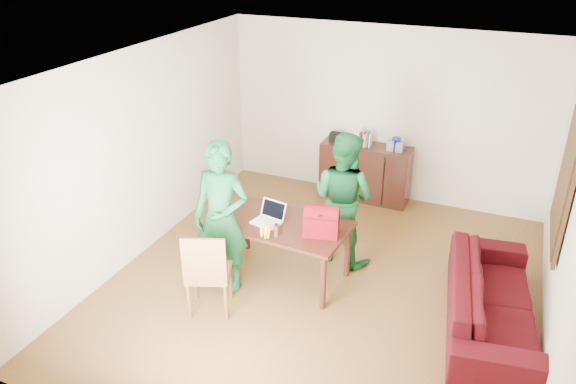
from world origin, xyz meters
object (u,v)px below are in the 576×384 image
at_px(laptop, 266,220).
at_px(sofa, 492,301).
at_px(chair, 210,287).
at_px(person_far, 343,198).
at_px(table, 282,230).
at_px(person_near, 221,218).
at_px(bottle, 276,230).
at_px(red_bag, 322,223).

xyz_separation_m(laptop, sofa, (2.66, 0.08, -0.47)).
height_order(chair, person_far, person_far).
bearing_deg(chair, table, 42.18).
distance_m(laptop, sofa, 2.70).
distance_m(person_near, laptop, 0.56).
height_order(person_near, bottle, person_near).
bearing_deg(sofa, red_bag, 84.43).
bearing_deg(person_near, chair, -84.62).
height_order(bottle, red_bag, red_bag).
height_order(table, person_near, person_near).
relative_size(person_far, red_bag, 4.39).
relative_size(laptop, bottle, 2.27).
xyz_separation_m(chair, laptop, (0.31, 0.87, 0.49)).
distance_m(bottle, sofa, 2.49).
height_order(table, chair, chair).
distance_m(laptop, bottle, 0.34).
distance_m(person_near, red_bag, 1.16).
relative_size(person_near, laptop, 4.95).
distance_m(person_far, bottle, 1.12).
relative_size(chair, bottle, 6.34).
relative_size(bottle, sofa, 0.07).
bearing_deg(table, laptop, -150.65).
bearing_deg(laptop, sofa, 12.59).
bearing_deg(person_far, sofa, 175.61).
bearing_deg(person_near, person_far, 41.83).
bearing_deg(laptop, person_near, -125.72).
bearing_deg(sofa, bottle, 89.66).
xyz_separation_m(table, person_far, (0.55, 0.70, 0.22)).
bearing_deg(red_bag, sofa, -9.38).
xyz_separation_m(person_near, person_far, (1.11, 1.15, -0.05)).
xyz_separation_m(table, laptop, (-0.17, -0.08, 0.14)).
height_order(table, person_far, person_far).
relative_size(person_near, bottle, 11.24).
distance_m(table, person_near, 0.77).
height_order(red_bag, sofa, red_bag).
bearing_deg(laptop, chair, -98.95).
relative_size(table, sofa, 0.74).
relative_size(chair, laptop, 2.79).
bearing_deg(chair, bottle, 27.88).
bearing_deg(person_far, chair, 73.52).
height_order(table, bottle, bottle).
xyz_separation_m(chair, bottle, (0.55, 0.63, 0.53)).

